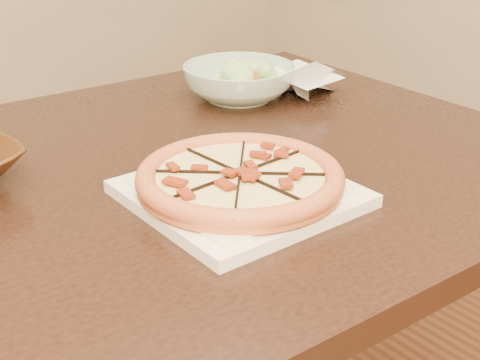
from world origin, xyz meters
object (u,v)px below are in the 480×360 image
at_px(pizza, 240,177).
at_px(salad_bowl, 239,82).
at_px(plate, 240,193).
at_px(dining_table, 114,239).

bearing_deg(pizza, salad_bowl, 51.48).
distance_m(plate, pizza, 0.02).
distance_m(dining_table, pizza, 0.24).
relative_size(pizza, salad_bowl, 1.29).
bearing_deg(salad_bowl, pizza, -128.52).
xyz_separation_m(dining_table, salad_bowl, (0.40, 0.19, 0.13)).
xyz_separation_m(pizza, salad_bowl, (0.29, 0.36, 0.00)).
height_order(dining_table, plate, plate).
xyz_separation_m(dining_table, pizza, (0.11, -0.17, 0.13)).
bearing_deg(dining_table, salad_bowl, 25.59).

